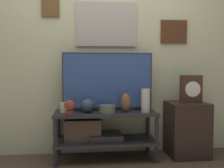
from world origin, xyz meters
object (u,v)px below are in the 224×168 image
(television, at_px, (108,81))
(decorative_bust, at_px, (70,106))
(vase_round_glass, at_px, (87,106))
(vase_wide_bowl, at_px, (107,109))
(candle_jar, at_px, (65,108))
(mantel_clock, at_px, (191,89))
(vase_tall_ceramic, at_px, (146,101))
(vase_urn_stoneware, at_px, (126,103))

(television, relative_size, decorative_bust, 6.51)
(television, distance_m, vase_round_glass, 0.37)
(vase_wide_bowl, bearing_deg, candle_jar, 168.85)
(vase_wide_bowl, bearing_deg, mantel_clock, 6.47)
(vase_round_glass, relative_size, mantel_clock, 0.49)
(television, xyz_separation_m, vase_round_glass, (-0.23, -0.12, -0.26))
(vase_tall_ceramic, bearing_deg, vase_urn_stoneware, 171.51)
(vase_urn_stoneware, bearing_deg, decorative_bust, -170.61)
(television, distance_m, vase_tall_ceramic, 0.48)
(vase_tall_ceramic, height_order, decorative_bust, vase_tall_ceramic)
(vase_tall_ceramic, relative_size, mantel_clock, 0.82)
(vase_urn_stoneware, xyz_separation_m, vase_round_glass, (-0.42, 0.02, -0.03))
(vase_round_glass, distance_m, decorative_bust, 0.22)
(candle_jar, xyz_separation_m, mantel_clock, (1.43, 0.02, 0.19))
(decorative_bust, distance_m, mantel_clock, 1.38)
(decorative_bust, bearing_deg, vase_tall_ceramic, 4.71)
(vase_tall_ceramic, relative_size, decorative_bust, 1.64)
(television, relative_size, candle_jar, 8.96)
(television, bearing_deg, vase_urn_stoneware, -38.36)
(decorative_bust, bearing_deg, television, 30.45)
(decorative_bust, bearing_deg, mantel_clock, 6.34)
(vase_wide_bowl, xyz_separation_m, candle_jar, (-0.45, 0.09, 0.01))
(television, distance_m, decorative_bust, 0.54)
(candle_jar, xyz_separation_m, decorative_bust, (0.06, -0.13, 0.03))
(vase_urn_stoneware, distance_m, decorative_bust, 0.61)
(vase_wide_bowl, relative_size, vase_tall_ceramic, 0.69)
(vase_urn_stoneware, xyz_separation_m, vase_tall_ceramic, (0.21, -0.03, 0.02))
(television, distance_m, vase_wide_bowl, 0.36)
(vase_round_glass, bearing_deg, candle_jar, 178.00)
(vase_urn_stoneware, relative_size, decorative_bust, 1.32)
(vase_round_glass, xyz_separation_m, mantel_clock, (1.18, 0.03, 0.17))
(candle_jar, bearing_deg, vase_tall_ceramic, -4.13)
(television, height_order, vase_tall_ceramic, television)
(vase_wide_bowl, distance_m, mantel_clock, 1.00)
(television, distance_m, mantel_clock, 0.96)
(vase_tall_ceramic, bearing_deg, vase_wide_bowl, -176.49)
(decorative_bust, bearing_deg, vase_round_glass, 33.74)
(television, bearing_deg, decorative_bust, -149.55)
(vase_tall_ceramic, xyz_separation_m, mantel_clock, (0.55, 0.08, 0.12))
(television, height_order, vase_urn_stoneware, television)
(vase_urn_stoneware, bearing_deg, candle_jar, 177.31)
(vase_round_glass, height_order, candle_jar, vase_round_glass)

